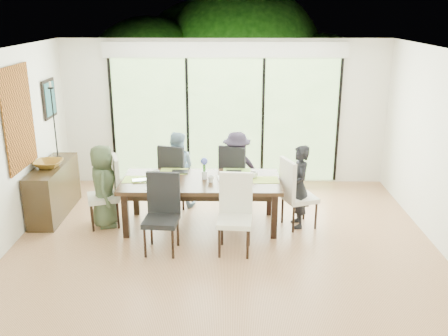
{
  "coord_description": "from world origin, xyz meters",
  "views": [
    {
      "loc": [
        0.07,
        -6.63,
        3.24
      ],
      "look_at": [
        0.0,
        0.25,
        1.0
      ],
      "focal_mm": 40.0,
      "sensor_mm": 36.0,
      "label": 1
    }
  ],
  "objects_px": {
    "chair_left_end": "(103,192)",
    "person_right_end": "(299,187)",
    "chair_near_left": "(161,215)",
    "table_top": "(201,182)",
    "chair_far_left": "(177,174)",
    "chair_near_right": "(235,215)",
    "cup_c": "(254,175)",
    "bowl": "(48,164)",
    "person_far_right": "(237,169)",
    "chair_right_end": "(300,193)",
    "person_left_end": "(104,186)",
    "cup_b": "(211,179)",
    "chair_far_right": "(237,174)",
    "vase": "(204,175)",
    "sideboard": "(54,190)",
    "laptop": "(144,181)",
    "cup_a": "(156,173)",
    "person_far_left": "(177,169)"
  },
  "relations": [
    {
      "from": "chair_left_end",
      "to": "person_right_end",
      "type": "bearing_deg",
      "value": 72.27
    },
    {
      "from": "chair_left_end",
      "to": "chair_near_left",
      "type": "height_order",
      "value": "same"
    },
    {
      "from": "table_top",
      "to": "person_right_end",
      "type": "relative_size",
      "value": 1.86
    },
    {
      "from": "chair_far_left",
      "to": "person_right_end",
      "type": "bearing_deg",
      "value": 175.94
    },
    {
      "from": "chair_left_end",
      "to": "chair_near_right",
      "type": "distance_m",
      "value": 2.18
    },
    {
      "from": "cup_c",
      "to": "bowl",
      "type": "relative_size",
      "value": 0.28
    },
    {
      "from": "chair_near_right",
      "to": "person_right_end",
      "type": "height_order",
      "value": "person_right_end"
    },
    {
      "from": "person_far_right",
      "to": "bowl",
      "type": "xyz_separation_m",
      "value": [
        -2.96,
        -0.5,
        0.24
      ]
    },
    {
      "from": "chair_right_end",
      "to": "chair_near_right",
      "type": "distance_m",
      "value": 1.33
    },
    {
      "from": "chair_far_left",
      "to": "chair_near_left",
      "type": "xyz_separation_m",
      "value": [
        -0.05,
        -1.72,
        0.0
      ]
    },
    {
      "from": "chair_right_end",
      "to": "cup_c",
      "type": "height_order",
      "value": "chair_right_end"
    },
    {
      "from": "person_left_end",
      "to": "cup_b",
      "type": "distance_m",
      "value": 1.64
    },
    {
      "from": "chair_far_right",
      "to": "vase",
      "type": "bearing_deg",
      "value": 79.42
    },
    {
      "from": "person_left_end",
      "to": "sideboard",
      "type": "relative_size",
      "value": 0.87
    },
    {
      "from": "person_right_end",
      "to": "chair_left_end",
      "type": "bearing_deg",
      "value": -95.61
    },
    {
      "from": "chair_far_right",
      "to": "chair_near_left",
      "type": "relative_size",
      "value": 1.0
    },
    {
      "from": "chair_right_end",
      "to": "cup_c",
      "type": "bearing_deg",
      "value": 61.98
    },
    {
      "from": "laptop",
      "to": "cup_c",
      "type": "relative_size",
      "value": 2.66
    },
    {
      "from": "sideboard",
      "to": "table_top",
      "type": "bearing_deg",
      "value": -10.22
    },
    {
      "from": "chair_far_left",
      "to": "vase",
      "type": "relative_size",
      "value": 9.17
    },
    {
      "from": "chair_far_left",
      "to": "chair_near_left",
      "type": "height_order",
      "value": "same"
    },
    {
      "from": "chair_near_left",
      "to": "cup_a",
      "type": "bearing_deg",
      "value": 105.88
    },
    {
      "from": "chair_near_left",
      "to": "laptop",
      "type": "relative_size",
      "value": 3.33
    },
    {
      "from": "chair_right_end",
      "to": "person_right_end",
      "type": "bearing_deg",
      "value": 70.11
    },
    {
      "from": "bowl",
      "to": "chair_near_right",
      "type": "bearing_deg",
      "value": -22.49
    },
    {
      "from": "chair_near_right",
      "to": "table_top",
      "type": "bearing_deg",
      "value": 124.62
    },
    {
      "from": "chair_far_left",
      "to": "person_left_end",
      "type": "relative_size",
      "value": 0.85
    },
    {
      "from": "chair_near_left",
      "to": "vase",
      "type": "bearing_deg",
      "value": 63.92
    },
    {
      "from": "chair_far_right",
      "to": "person_far_right",
      "type": "bearing_deg",
      "value": 111.42
    },
    {
      "from": "table_top",
      "to": "person_far_right",
      "type": "relative_size",
      "value": 1.86
    },
    {
      "from": "chair_near_left",
      "to": "person_right_end",
      "type": "height_order",
      "value": "person_right_end"
    },
    {
      "from": "person_far_left",
      "to": "cup_c",
      "type": "bearing_deg",
      "value": 156.08
    },
    {
      "from": "chair_far_right",
      "to": "person_far_left",
      "type": "xyz_separation_m",
      "value": [
        -1.0,
        -0.02,
        0.09
      ]
    },
    {
      "from": "sideboard",
      "to": "chair_far_left",
      "type": "bearing_deg",
      "value": 11.96
    },
    {
      "from": "cup_a",
      "to": "person_right_end",
      "type": "bearing_deg",
      "value": -3.94
    },
    {
      "from": "chair_right_end",
      "to": "chair_near_left",
      "type": "bearing_deg",
      "value": 93.62
    },
    {
      "from": "table_top",
      "to": "person_far_right",
      "type": "distance_m",
      "value": 1.0
    },
    {
      "from": "cup_b",
      "to": "cup_c",
      "type": "bearing_deg",
      "value": 17.1
    },
    {
      "from": "sideboard",
      "to": "bowl",
      "type": "relative_size",
      "value": 3.36
    },
    {
      "from": "chair_near_left",
      "to": "sideboard",
      "type": "height_order",
      "value": "chair_near_left"
    },
    {
      "from": "chair_right_end",
      "to": "person_right_end",
      "type": "relative_size",
      "value": 0.85
    },
    {
      "from": "chair_near_right",
      "to": "cup_b",
      "type": "xyz_separation_m",
      "value": [
        -0.35,
        0.77,
        0.24
      ]
    },
    {
      "from": "chair_left_end",
      "to": "cup_b",
      "type": "bearing_deg",
      "value": 68.8
    },
    {
      "from": "chair_left_end",
      "to": "cup_c",
      "type": "height_order",
      "value": "chair_left_end"
    },
    {
      "from": "table_top",
      "to": "bowl",
      "type": "height_order",
      "value": "bowl"
    },
    {
      "from": "chair_near_left",
      "to": "cup_c",
      "type": "height_order",
      "value": "chair_near_left"
    },
    {
      "from": "chair_near_right",
      "to": "vase",
      "type": "bearing_deg",
      "value": 120.8
    },
    {
      "from": "chair_right_end",
      "to": "person_far_right",
      "type": "relative_size",
      "value": 0.85
    },
    {
      "from": "cup_a",
      "to": "sideboard",
      "type": "relative_size",
      "value": 0.08
    },
    {
      "from": "cup_b",
      "to": "bowl",
      "type": "bearing_deg",
      "value": 170.37
    }
  ]
}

